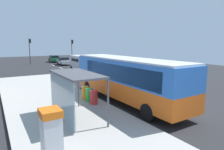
# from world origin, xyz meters

# --- Properties ---
(ground_plane) EXTENTS (56.00, 92.00, 0.04)m
(ground_plane) POSITION_xyz_m (0.00, 14.00, -0.02)
(ground_plane) COLOR #262628
(sidewalk_platform) EXTENTS (6.20, 30.00, 0.18)m
(sidewalk_platform) POSITION_xyz_m (-6.40, 2.00, 0.09)
(sidewalk_platform) COLOR #ADAAA3
(sidewalk_platform) RESTS_ON ground
(lane_stripe_seg_1) EXTENTS (0.16, 2.20, 0.01)m
(lane_stripe_seg_1) POSITION_xyz_m (0.25, -1.00, 0.01)
(lane_stripe_seg_1) COLOR silver
(lane_stripe_seg_1) RESTS_ON ground
(lane_stripe_seg_2) EXTENTS (0.16, 2.20, 0.01)m
(lane_stripe_seg_2) POSITION_xyz_m (0.25, 4.00, 0.01)
(lane_stripe_seg_2) COLOR silver
(lane_stripe_seg_2) RESTS_ON ground
(lane_stripe_seg_3) EXTENTS (0.16, 2.20, 0.01)m
(lane_stripe_seg_3) POSITION_xyz_m (0.25, 9.00, 0.01)
(lane_stripe_seg_3) COLOR silver
(lane_stripe_seg_3) RESTS_ON ground
(lane_stripe_seg_4) EXTENTS (0.16, 2.20, 0.01)m
(lane_stripe_seg_4) POSITION_xyz_m (0.25, 14.00, 0.01)
(lane_stripe_seg_4) COLOR silver
(lane_stripe_seg_4) RESTS_ON ground
(lane_stripe_seg_5) EXTENTS (0.16, 2.20, 0.01)m
(lane_stripe_seg_5) POSITION_xyz_m (0.25, 19.00, 0.01)
(lane_stripe_seg_5) COLOR silver
(lane_stripe_seg_5) RESTS_ON ground
(lane_stripe_seg_6) EXTENTS (0.16, 2.20, 0.01)m
(lane_stripe_seg_6) POSITION_xyz_m (0.25, 24.00, 0.01)
(lane_stripe_seg_6) COLOR silver
(lane_stripe_seg_6) RESTS_ON ground
(lane_stripe_seg_7) EXTENTS (0.16, 2.20, 0.01)m
(lane_stripe_seg_7) POSITION_xyz_m (0.25, 29.00, 0.01)
(lane_stripe_seg_7) COLOR silver
(lane_stripe_seg_7) RESTS_ON ground
(bus) EXTENTS (2.63, 11.03, 3.21)m
(bus) POSITION_xyz_m (-1.71, 2.01, 1.84)
(bus) COLOR orange
(bus) RESTS_ON ground
(white_van) EXTENTS (2.08, 5.22, 2.30)m
(white_van) POSITION_xyz_m (2.20, 19.68, 1.34)
(white_van) COLOR silver
(white_van) RESTS_ON ground
(sedan_near) EXTENTS (1.94, 4.45, 1.52)m
(sedan_near) POSITION_xyz_m (2.30, 35.56, 0.79)
(sedan_near) COLOR #195933
(sedan_near) RESTS_ON ground
(sedan_far) EXTENTS (2.06, 4.50, 1.52)m
(sedan_far) POSITION_xyz_m (2.30, 28.88, 0.79)
(sedan_far) COLOR #B7B7BC
(sedan_far) RESTS_ON ground
(ticket_machine) EXTENTS (0.66, 0.76, 1.94)m
(ticket_machine) POSITION_xyz_m (-8.38, -3.23, 1.17)
(ticket_machine) COLOR silver
(ticket_machine) RESTS_ON sidewalk_platform
(recycling_bin_red) EXTENTS (0.52, 0.52, 0.95)m
(recycling_bin_red) POSITION_xyz_m (-4.20, 2.11, 0.66)
(recycling_bin_red) COLOR red
(recycling_bin_red) RESTS_ON sidewalk_platform
(recycling_bin_green) EXTENTS (0.52, 0.52, 0.95)m
(recycling_bin_green) POSITION_xyz_m (-4.20, 2.81, 0.66)
(recycling_bin_green) COLOR green
(recycling_bin_green) RESTS_ON sidewalk_platform
(recycling_bin_orange) EXTENTS (0.52, 0.52, 0.95)m
(recycling_bin_orange) POSITION_xyz_m (-4.20, 3.51, 0.66)
(recycling_bin_orange) COLOR orange
(recycling_bin_orange) RESTS_ON sidewalk_platform
(traffic_light_near_side) EXTENTS (0.49, 0.28, 5.04)m
(traffic_light_near_side) POSITION_xyz_m (5.50, 32.50, 3.35)
(traffic_light_near_side) COLOR #2D2D2D
(traffic_light_near_side) RESTS_ON ground
(traffic_light_far_side) EXTENTS (0.49, 0.28, 5.18)m
(traffic_light_far_side) POSITION_xyz_m (-3.10, 33.30, 3.44)
(traffic_light_far_side) COLOR #2D2D2D
(traffic_light_far_side) RESTS_ON ground
(bus_shelter) EXTENTS (1.80, 4.00, 2.50)m
(bus_shelter) POSITION_xyz_m (-6.41, 0.30, 2.10)
(bus_shelter) COLOR #4C4C51
(bus_shelter) RESTS_ON sidewalk_platform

